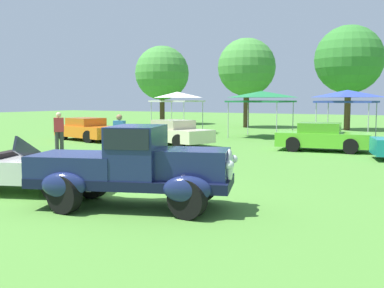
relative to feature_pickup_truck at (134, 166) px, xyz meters
The scene contains 14 objects.
ground_plane 1.19m from the feature_pickup_truck, 148.15° to the left, with size 120.00×120.00×0.00m, color #4C8433.
feature_pickup_truck is the anchor object (origin of this frame).
neighbor_convertible 3.33m from the feature_pickup_truck, behind, with size 4.49×3.06×1.40m.
show_car_orange 16.16m from the feature_pickup_truck, 136.00° to the left, with size 4.42×2.61×1.22m.
show_car_cream 12.95m from the feature_pickup_truck, 118.27° to the left, with size 4.24×2.80×1.22m.
show_car_lime 12.42m from the feature_pickup_truck, 86.43° to the left, with size 4.08×2.23×1.22m.
spectator_near_truck 7.46m from the feature_pickup_truck, 130.93° to the left, with size 0.45×0.35×1.69m.
spectator_between_cars 10.93m from the feature_pickup_truck, 143.67° to the left, with size 0.46×0.45×1.69m.
canopy_tent_left_field 20.82m from the feature_pickup_truck, 119.13° to the left, with size 2.73×2.73×2.71m.
canopy_tent_center_field 18.36m from the feature_pickup_truck, 103.09° to the left, with size 3.23×3.23×2.71m.
canopy_tent_right_field 17.08m from the feature_pickup_truck, 87.10° to the left, with size 2.79×2.79×2.71m.
treeline_far_left 32.02m from the feature_pickup_truck, 122.44° to the left, with size 4.77×4.77×6.93m.
treeline_mid_left 27.85m from the feature_pickup_truck, 108.31° to the left, with size 4.53×4.53×6.99m.
treeline_center 27.09m from the feature_pickup_truck, 92.23° to the left, with size 4.84×4.84×7.47m.
Camera 1 is at (6.40, -7.96, 2.24)m, focal length 42.99 mm.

